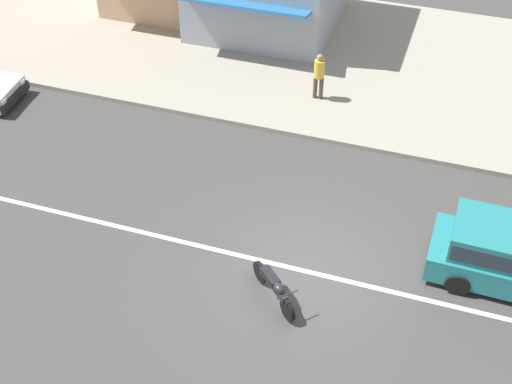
% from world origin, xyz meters
% --- Properties ---
extents(ground_plane, '(160.00, 160.00, 0.00)m').
position_xyz_m(ground_plane, '(0.00, 0.00, 0.00)').
color(ground_plane, '#423F3D').
extents(lane_centre_stripe, '(50.40, 0.14, 0.01)m').
position_xyz_m(lane_centre_stripe, '(0.00, 0.00, 0.00)').
color(lane_centre_stripe, silver).
rests_on(lane_centre_stripe, ground).
extents(kerb_strip, '(68.00, 10.00, 0.15)m').
position_xyz_m(kerb_strip, '(0.00, 10.39, 0.07)').
color(kerb_strip, '#9E9384').
rests_on(kerb_strip, ground).
extents(motorcycle_1, '(1.45, 1.40, 0.80)m').
position_xyz_m(motorcycle_1, '(-0.46, -1.11, 0.42)').
color(motorcycle_1, black).
rests_on(motorcycle_1, ground).
extents(pedestrian_near_clock, '(0.34, 0.34, 1.61)m').
position_xyz_m(pedestrian_near_clock, '(-1.64, 7.55, 1.09)').
color(pedestrian_near_clock, '#4C4238').
rests_on(pedestrian_near_clock, kerb_strip).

